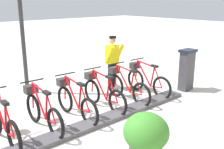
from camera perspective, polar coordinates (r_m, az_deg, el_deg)
name	(u,v)px	position (r m, az deg, el deg)	size (l,w,h in m)	color
ground_plane	(98,124)	(6.26, -2.98, -10.34)	(60.00, 60.00, 0.00)	beige
dock_rail_base	(98,122)	(6.24, -2.98, -9.93)	(0.44, 5.89, 0.10)	#47474C
payment_kiosk	(187,69)	(8.59, 15.50, 1.08)	(0.36, 0.52, 1.28)	#38383D
bike_docked_0	(146,80)	(8.05, 7.28, -1.17)	(1.72, 0.54, 1.02)	black
bike_docked_1	(126,86)	(7.46, 2.96, -2.43)	(1.72, 0.54, 1.02)	black
bike_docked_2	(102,93)	(6.92, -2.06, -3.88)	(1.72, 0.54, 1.02)	black
bike_docked_3	(75,101)	(6.45, -7.91, -5.52)	(1.72, 0.54, 1.02)	black
bike_docked_4	(42,110)	(6.06, -14.62, -7.33)	(1.72, 0.54, 1.02)	black
bike_docked_5	(2,122)	(5.77, -22.19, -9.22)	(1.72, 0.54, 1.02)	black
worker_near_rack	(112,60)	(8.38, 0.09, 3.01)	(0.50, 0.67, 1.66)	white
lamp_post	(20,7)	(8.17, -18.86, 13.39)	(0.32, 0.32, 3.85)	#2D2D33
planter_bush	(146,138)	(4.59, 7.18, -13.14)	(0.76, 0.76, 0.97)	#59544C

